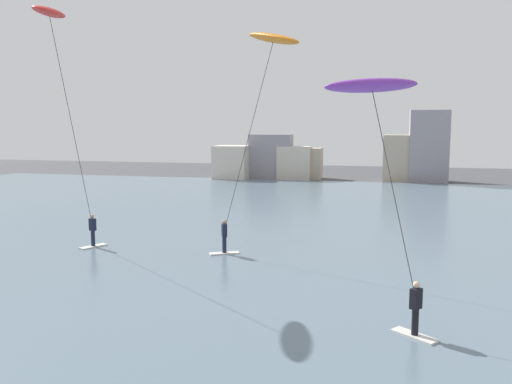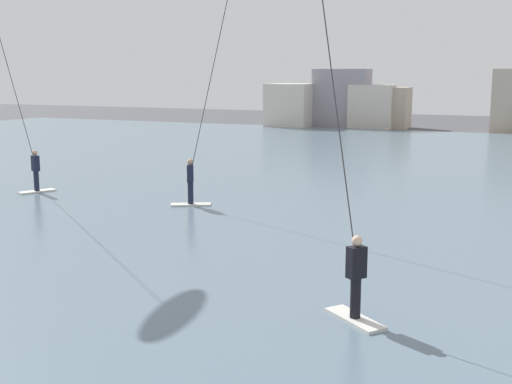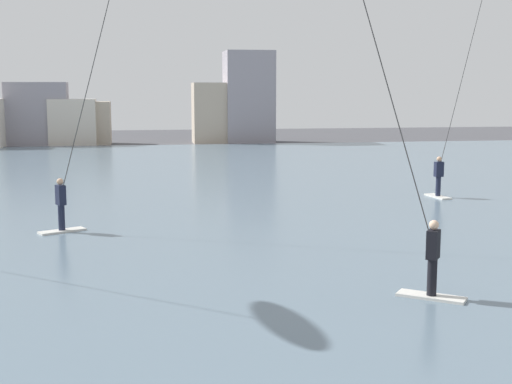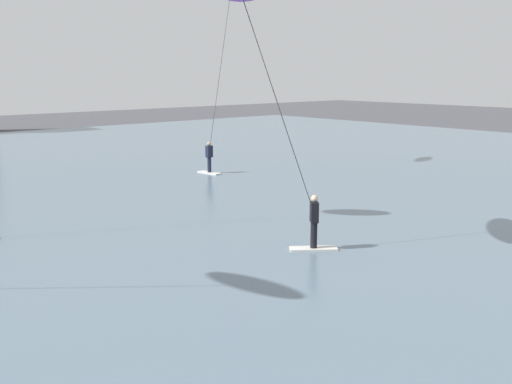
% 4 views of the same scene
% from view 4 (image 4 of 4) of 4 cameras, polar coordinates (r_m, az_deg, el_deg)
% --- Properties ---
extents(kitesurfer_pink, '(4.24, 2.51, 10.03)m').
position_cam_4_polar(kitesurfer_pink, '(33.04, -2.65, 17.23)').
color(kitesurfer_pink, silver).
rests_on(kitesurfer_pink, water_bay).
extents(kitesurfer_purple, '(3.79, 3.54, 7.65)m').
position_cam_4_polar(kitesurfer_purple, '(17.25, -0.64, 16.52)').
color(kitesurfer_purple, silver).
rests_on(kitesurfer_purple, water_bay).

